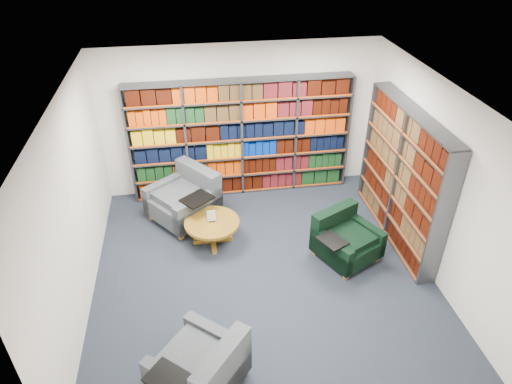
{
  "coord_description": "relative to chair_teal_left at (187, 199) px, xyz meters",
  "views": [
    {
      "loc": [
        -0.91,
        -5.14,
        4.82
      ],
      "look_at": [
        0.0,
        0.6,
        1.05
      ],
      "focal_mm": 32.0,
      "sensor_mm": 36.0,
      "label": 1
    }
  ],
  "objects": [
    {
      "name": "chair_teal_left",
      "position": [
        0.0,
        0.0,
        0.0
      ],
      "size": [
        1.39,
        1.4,
        0.9
      ],
      "color": "#01183F",
      "rests_on": "ground"
    },
    {
      "name": "bookshelf_back",
      "position": [
        1.06,
        0.74,
        0.73
      ],
      "size": [
        4.0,
        0.28,
        2.2
      ],
      "color": "#47494F",
      "rests_on": "ground"
    },
    {
      "name": "chair_teal_front",
      "position": [
        0.08,
        -3.46,
        -0.04
      ],
      "size": [
        1.26,
        1.26,
        0.81
      ],
      "color": "#01183F",
      "rests_on": "ground"
    },
    {
      "name": "coffee_table",
      "position": [
        0.37,
        -0.8,
        -0.03
      ],
      "size": [
        0.89,
        0.89,
        0.63
      ],
      "color": "olive",
      "rests_on": "ground"
    },
    {
      "name": "bookshelf_right",
      "position": [
        3.4,
        -1.0,
        0.73
      ],
      "size": [
        0.28,
        2.5,
        2.2
      ],
      "color": "#47494F",
      "rests_on": "ground"
    },
    {
      "name": "chair_green_right",
      "position": [
        2.38,
        -1.44,
        -0.06
      ],
      "size": [
        1.13,
        1.12,
        0.76
      ],
      "color": "black",
      "rests_on": "ground"
    },
    {
      "name": "room_shell",
      "position": [
        1.06,
        -1.6,
        1.04
      ],
      "size": [
        5.02,
        5.02,
        2.82
      ],
      "color": "black",
      "rests_on": "ground"
    }
  ]
}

